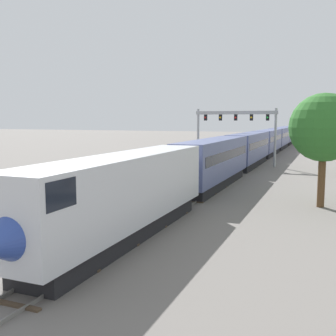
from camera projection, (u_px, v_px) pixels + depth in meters
ground_plane at (65, 250)px, 20.95m from camera, size 400.00×400.00×0.00m
track_main at (267, 155)px, 75.49m from camera, size 2.60×200.00×0.16m
track_near at (210, 165)px, 59.09m from camera, size 2.60×160.00×0.16m
passenger_train at (260, 144)px, 66.89m from camera, size 3.04×114.81×4.80m
signal_gantry at (236, 124)px, 58.87m from camera, size 12.10×0.49×8.34m
stop_sign at (11, 190)px, 28.13m from camera, size 0.76×0.08×2.88m
trackside_tree_left at (324, 128)px, 30.45m from camera, size 5.23×5.23×8.78m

